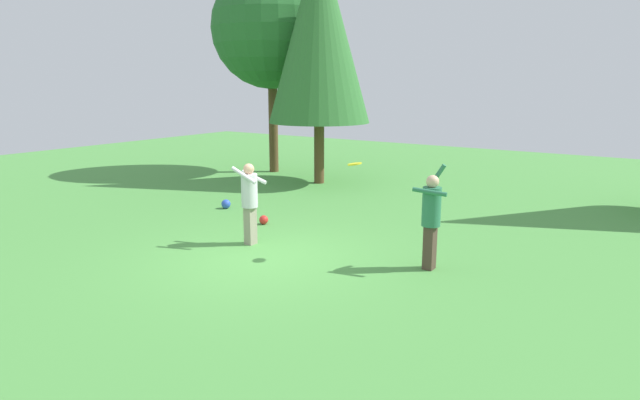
{
  "coord_description": "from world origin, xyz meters",
  "views": [
    {
      "loc": [
        6.64,
        -7.86,
        3.38
      ],
      "look_at": [
        0.63,
        1.03,
        1.05
      ],
      "focal_mm": 30.73,
      "sensor_mm": 36.0,
      "label": 1
    }
  ],
  "objects_px": {
    "tree_far_left": "(272,29)",
    "person_catcher": "(250,197)",
    "person_thrower": "(431,213)",
    "frisbee": "(355,164)",
    "tree_left": "(319,30)",
    "ball_blue": "(226,204)",
    "ball_red": "(264,220)"
  },
  "relations": [
    {
      "from": "tree_far_left",
      "to": "tree_left",
      "type": "height_order",
      "value": "tree_left"
    },
    {
      "from": "person_thrower",
      "to": "tree_left",
      "type": "relative_size",
      "value": 0.24
    },
    {
      "from": "ball_blue",
      "to": "ball_red",
      "type": "relative_size",
      "value": 1.14
    },
    {
      "from": "person_catcher",
      "to": "frisbee",
      "type": "height_order",
      "value": "frisbee"
    },
    {
      "from": "tree_left",
      "to": "person_catcher",
      "type": "bearing_deg",
      "value": -67.37
    },
    {
      "from": "person_thrower",
      "to": "ball_blue",
      "type": "bearing_deg",
      "value": -22.46
    },
    {
      "from": "person_thrower",
      "to": "ball_blue",
      "type": "height_order",
      "value": "person_thrower"
    },
    {
      "from": "person_thrower",
      "to": "ball_red",
      "type": "xyz_separation_m",
      "value": [
        -4.59,
        0.78,
        -0.94
      ]
    },
    {
      "from": "frisbee",
      "to": "ball_blue",
      "type": "xyz_separation_m",
      "value": [
        -5.05,
        1.75,
        -1.74
      ]
    },
    {
      "from": "frisbee",
      "to": "tree_far_left",
      "type": "relative_size",
      "value": 0.04
    },
    {
      "from": "person_catcher",
      "to": "tree_left",
      "type": "distance_m",
      "value": 8.3
    },
    {
      "from": "frisbee",
      "to": "ball_red",
      "type": "height_order",
      "value": "frisbee"
    },
    {
      "from": "ball_red",
      "to": "person_catcher",
      "type": "bearing_deg",
      "value": -59.82
    },
    {
      "from": "frisbee",
      "to": "tree_left",
      "type": "relative_size",
      "value": 0.04
    },
    {
      "from": "person_thrower",
      "to": "frisbee",
      "type": "distance_m",
      "value": 1.7
    },
    {
      "from": "tree_far_left",
      "to": "person_catcher",
      "type": "bearing_deg",
      "value": -54.24
    },
    {
      "from": "person_catcher",
      "to": "tree_left",
      "type": "height_order",
      "value": "tree_left"
    },
    {
      "from": "person_catcher",
      "to": "ball_blue",
      "type": "bearing_deg",
      "value": 132.44
    },
    {
      "from": "frisbee",
      "to": "ball_blue",
      "type": "distance_m",
      "value": 5.62
    },
    {
      "from": "person_catcher",
      "to": "ball_red",
      "type": "relative_size",
      "value": 7.85
    },
    {
      "from": "frisbee",
      "to": "tree_far_left",
      "type": "bearing_deg",
      "value": 136.96
    },
    {
      "from": "person_catcher",
      "to": "person_thrower",
      "type": "bearing_deg",
      "value": -0.08
    },
    {
      "from": "person_catcher",
      "to": "ball_red",
      "type": "height_order",
      "value": "person_catcher"
    },
    {
      "from": "person_catcher",
      "to": "tree_left",
      "type": "bearing_deg",
      "value": 102.92
    },
    {
      "from": "person_catcher",
      "to": "tree_far_left",
      "type": "height_order",
      "value": "tree_far_left"
    },
    {
      "from": "ball_blue",
      "to": "tree_far_left",
      "type": "height_order",
      "value": "tree_far_left"
    },
    {
      "from": "person_thrower",
      "to": "ball_blue",
      "type": "relative_size",
      "value": 7.76
    },
    {
      "from": "ball_blue",
      "to": "tree_left",
      "type": "bearing_deg",
      "value": 90.71
    },
    {
      "from": "person_thrower",
      "to": "ball_red",
      "type": "bearing_deg",
      "value": -19.13
    },
    {
      "from": "person_catcher",
      "to": "ball_blue",
      "type": "height_order",
      "value": "person_catcher"
    },
    {
      "from": "person_thrower",
      "to": "tree_far_left",
      "type": "height_order",
      "value": "tree_far_left"
    },
    {
      "from": "person_thrower",
      "to": "person_catcher",
      "type": "bearing_deg",
      "value": 0.12
    }
  ]
}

